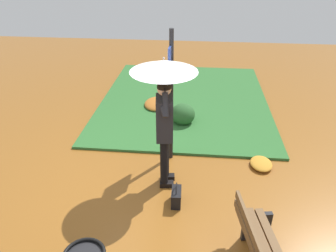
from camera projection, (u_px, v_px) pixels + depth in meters
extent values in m
plane|color=brown|center=(153.00, 184.00, 5.17)|extent=(18.00, 18.00, 0.00)
cube|color=#2D662D|center=(184.00, 99.00, 7.96)|extent=(4.80, 4.00, 0.05)
cylinder|color=black|center=(164.00, 164.00, 4.93)|extent=(0.12, 0.12, 0.86)
cylinder|color=black|center=(165.00, 157.00, 5.08)|extent=(0.12, 0.12, 0.86)
cube|color=black|center=(167.00, 184.00, 5.11)|extent=(0.14, 0.23, 0.08)
cube|color=black|center=(168.00, 177.00, 5.27)|extent=(0.14, 0.23, 0.08)
cube|color=#232328|center=(164.00, 118.00, 4.64)|extent=(0.41, 0.28, 0.64)
sphere|color=beige|center=(164.00, 89.00, 4.41)|extent=(0.20, 0.20, 0.20)
ellipsoid|color=black|center=(164.00, 87.00, 4.40)|extent=(0.20, 0.20, 0.15)
cylinder|color=#232328|center=(164.00, 112.00, 4.34)|extent=(0.18, 0.13, 0.18)
cylinder|color=#232328|center=(165.00, 105.00, 4.33)|extent=(0.24, 0.11, 0.33)
cube|color=black|center=(165.00, 93.00, 4.34)|extent=(0.07, 0.02, 0.14)
cylinder|color=#232328|center=(165.00, 98.00, 4.66)|extent=(0.11, 0.10, 0.09)
cylinder|color=#232328|center=(164.00, 93.00, 4.60)|extent=(0.10, 0.09, 0.23)
cylinder|color=#A5A5AD|center=(164.00, 72.00, 4.44)|extent=(0.02, 0.02, 0.41)
cone|color=silver|center=(164.00, 66.00, 4.40)|extent=(0.96, 0.96, 0.16)
sphere|color=#A5A5AD|center=(164.00, 58.00, 4.34)|extent=(0.02, 0.02, 0.02)
cylinder|color=black|center=(171.00, 100.00, 5.27)|extent=(0.07, 0.07, 2.30)
cube|color=navy|center=(170.00, 67.00, 5.00)|extent=(0.44, 0.04, 0.70)
cube|color=silver|center=(169.00, 67.00, 5.01)|extent=(0.38, 0.01, 0.64)
cube|color=black|center=(176.00, 197.00, 4.73)|extent=(0.30, 0.15, 0.24)
torus|color=black|center=(176.00, 189.00, 4.65)|extent=(0.18, 0.02, 0.18)
cube|color=black|center=(256.00, 226.00, 4.11)|extent=(0.12, 0.36, 0.44)
cube|color=brown|center=(253.00, 248.00, 3.40)|extent=(1.39, 0.28, 0.10)
cube|color=brown|center=(255.00, 239.00, 3.33)|extent=(1.39, 0.28, 0.10)
ellipsoid|color=#285628|center=(183.00, 114.00, 6.82)|extent=(0.51, 0.51, 0.46)
ellipsoid|color=#1E421E|center=(187.00, 114.00, 6.98)|extent=(0.31, 0.31, 0.31)
ellipsoid|color=#C68428|center=(261.00, 164.00, 5.57)|extent=(0.47, 0.38, 0.10)
ellipsoid|color=#A86023|center=(157.00, 104.00, 7.61)|extent=(0.76, 0.61, 0.17)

